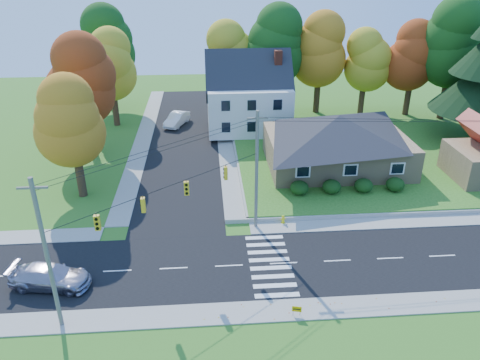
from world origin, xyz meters
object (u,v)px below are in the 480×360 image
Objects in this scene: white_car at (177,119)px; fire_hydrant at (283,220)px; silver_sedan at (50,277)px; ranch_house at (337,140)px.

white_car is 6.58× the size of fire_hydrant.
fire_hydrant is at bearing -47.24° from white_car.
white_car reaches higher than silver_sedan.
ranch_house is at bearing -20.09° from white_car.
fire_hydrant is (17.00, 6.92, -0.44)m from silver_sedan.
white_car is at bearing -2.73° from silver_sedan.
silver_sedan is 33.35m from white_car.
ranch_house is 23.02m from white_car.
silver_sedan is at bearing -157.86° from fire_hydrant.
fire_hydrant is at bearing -124.42° from ranch_house.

